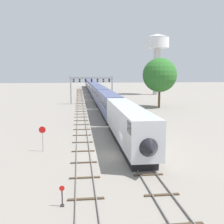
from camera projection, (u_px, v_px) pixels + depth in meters
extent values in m
plane|color=gray|center=(116.00, 156.00, 29.81)|extent=(400.00, 400.00, 0.00)
cube|color=slate|center=(95.00, 100.00, 88.90)|extent=(0.07, 200.00, 0.16)
cube|color=slate|center=(99.00, 100.00, 89.07)|extent=(0.07, 200.00, 0.16)
cube|color=#473828|center=(162.00, 195.00, 20.21)|extent=(2.60, 0.24, 0.10)
cube|color=#473828|center=(148.00, 175.00, 24.14)|extent=(2.60, 0.24, 0.10)
cube|color=#473828|center=(138.00, 160.00, 28.07)|extent=(2.60, 0.24, 0.10)
cube|color=#473828|center=(131.00, 150.00, 32.00)|extent=(2.60, 0.24, 0.10)
cube|color=#473828|center=(125.00, 141.00, 35.93)|extent=(2.60, 0.24, 0.10)
cube|color=#473828|center=(121.00, 134.00, 39.86)|extent=(2.60, 0.24, 0.10)
cube|color=#473828|center=(117.00, 129.00, 43.79)|extent=(2.60, 0.24, 0.10)
cube|color=#473828|center=(114.00, 124.00, 47.72)|extent=(2.60, 0.24, 0.10)
cube|color=#473828|center=(111.00, 120.00, 51.65)|extent=(2.60, 0.24, 0.10)
cube|color=#473828|center=(109.00, 117.00, 55.58)|extent=(2.60, 0.24, 0.10)
cube|color=#473828|center=(107.00, 114.00, 59.51)|extent=(2.60, 0.24, 0.10)
cube|color=#473828|center=(105.00, 111.00, 63.44)|extent=(2.60, 0.24, 0.10)
cube|color=#473828|center=(103.00, 109.00, 67.37)|extent=(2.60, 0.24, 0.10)
cube|color=#473828|center=(102.00, 107.00, 71.30)|extent=(2.60, 0.24, 0.10)
cube|color=#473828|center=(101.00, 105.00, 75.23)|extent=(2.60, 0.24, 0.10)
cube|color=#473828|center=(100.00, 103.00, 79.16)|extent=(2.60, 0.24, 0.10)
cube|color=#473828|center=(99.00, 102.00, 83.09)|extent=(2.60, 0.24, 0.10)
cube|color=#473828|center=(98.00, 100.00, 87.02)|extent=(2.60, 0.24, 0.10)
cube|color=#473828|center=(97.00, 99.00, 90.95)|extent=(2.60, 0.24, 0.10)
cube|color=#473828|center=(96.00, 98.00, 94.88)|extent=(2.60, 0.24, 0.10)
cube|color=#473828|center=(95.00, 97.00, 98.81)|extent=(2.60, 0.24, 0.10)
cube|color=#473828|center=(95.00, 96.00, 102.74)|extent=(2.60, 0.24, 0.10)
cube|color=#473828|center=(94.00, 95.00, 106.67)|extent=(2.60, 0.24, 0.10)
cube|color=#473828|center=(93.00, 94.00, 110.60)|extent=(2.60, 0.24, 0.10)
cube|color=#473828|center=(93.00, 93.00, 114.53)|extent=(2.60, 0.24, 0.10)
cube|color=#473828|center=(92.00, 93.00, 118.46)|extent=(2.60, 0.24, 0.10)
cube|color=#473828|center=(92.00, 92.00, 122.39)|extent=(2.60, 0.24, 0.10)
cube|color=#473828|center=(92.00, 91.00, 126.32)|extent=(2.60, 0.24, 0.10)
cube|color=#473828|center=(91.00, 91.00, 130.25)|extent=(2.60, 0.24, 0.10)
cube|color=#473828|center=(91.00, 90.00, 134.18)|extent=(2.60, 0.24, 0.10)
cube|color=#473828|center=(90.00, 90.00, 138.11)|extent=(2.60, 0.24, 0.10)
cube|color=#473828|center=(90.00, 89.00, 142.04)|extent=(2.60, 0.24, 0.10)
cube|color=#473828|center=(90.00, 89.00, 145.97)|extent=(2.60, 0.24, 0.10)
cube|color=#473828|center=(89.00, 88.00, 149.90)|extent=(2.60, 0.24, 0.10)
cube|color=#473828|center=(89.00, 88.00, 153.83)|extent=(2.60, 0.24, 0.10)
cube|color=#473828|center=(89.00, 88.00, 157.76)|extent=(2.60, 0.24, 0.10)
cube|color=#473828|center=(89.00, 87.00, 161.69)|extent=(2.60, 0.24, 0.10)
cube|color=#473828|center=(88.00, 87.00, 165.62)|extent=(2.60, 0.24, 0.10)
cube|color=#473828|center=(88.00, 86.00, 169.55)|extent=(2.60, 0.24, 0.10)
cube|color=#473828|center=(88.00, 86.00, 173.48)|extent=(2.60, 0.24, 0.10)
cube|color=#473828|center=(88.00, 86.00, 177.41)|extent=(2.60, 0.24, 0.10)
cube|color=#473828|center=(88.00, 85.00, 181.34)|extent=(2.60, 0.24, 0.10)
cube|color=#473828|center=(87.00, 85.00, 185.27)|extent=(2.60, 0.24, 0.10)
cube|color=slate|center=(78.00, 108.00, 68.60)|extent=(0.07, 160.00, 0.16)
cube|color=slate|center=(83.00, 108.00, 68.77)|extent=(0.07, 160.00, 0.16)
cube|color=#473828|center=(86.00, 199.00, 19.56)|extent=(2.60, 0.24, 0.10)
cube|color=#473828|center=(85.00, 178.00, 23.49)|extent=(2.60, 0.24, 0.10)
cube|color=#473828|center=(84.00, 163.00, 27.42)|extent=(2.60, 0.24, 0.10)
cube|color=#473828|center=(83.00, 151.00, 31.35)|extent=(2.60, 0.24, 0.10)
cube|color=#473828|center=(83.00, 142.00, 35.28)|extent=(2.60, 0.24, 0.10)
cube|color=#473828|center=(82.00, 135.00, 39.21)|extent=(2.60, 0.24, 0.10)
cube|color=#473828|center=(82.00, 129.00, 43.14)|extent=(2.60, 0.24, 0.10)
cube|color=#473828|center=(81.00, 125.00, 47.07)|extent=(2.60, 0.24, 0.10)
cube|color=#473828|center=(81.00, 121.00, 51.00)|extent=(2.60, 0.24, 0.10)
cube|color=#473828|center=(81.00, 117.00, 54.93)|extent=(2.60, 0.24, 0.10)
cube|color=#473828|center=(81.00, 114.00, 58.86)|extent=(2.60, 0.24, 0.10)
cube|color=#473828|center=(81.00, 111.00, 62.79)|extent=(2.60, 0.24, 0.10)
cube|color=#473828|center=(81.00, 109.00, 66.72)|extent=(2.60, 0.24, 0.10)
cube|color=#473828|center=(80.00, 107.00, 70.65)|extent=(2.60, 0.24, 0.10)
cube|color=#473828|center=(80.00, 105.00, 74.58)|extent=(2.60, 0.24, 0.10)
cube|color=#473828|center=(80.00, 103.00, 78.51)|extent=(2.60, 0.24, 0.10)
cube|color=#473828|center=(80.00, 102.00, 82.44)|extent=(2.60, 0.24, 0.10)
cube|color=#473828|center=(80.00, 101.00, 86.37)|extent=(2.60, 0.24, 0.10)
cube|color=#473828|center=(80.00, 99.00, 90.30)|extent=(2.60, 0.24, 0.10)
cube|color=#473828|center=(80.00, 98.00, 94.23)|extent=(2.60, 0.24, 0.10)
cube|color=#473828|center=(80.00, 97.00, 98.16)|extent=(2.60, 0.24, 0.10)
cube|color=#473828|center=(80.00, 96.00, 102.09)|extent=(2.60, 0.24, 0.10)
cube|color=#473828|center=(80.00, 95.00, 106.02)|extent=(2.60, 0.24, 0.10)
cube|color=#473828|center=(80.00, 94.00, 109.95)|extent=(2.60, 0.24, 0.10)
cube|color=#473828|center=(80.00, 94.00, 113.88)|extent=(2.60, 0.24, 0.10)
cube|color=#473828|center=(80.00, 93.00, 117.81)|extent=(2.60, 0.24, 0.10)
cube|color=#473828|center=(79.00, 92.00, 121.74)|extent=(2.60, 0.24, 0.10)
cube|color=#473828|center=(79.00, 92.00, 125.67)|extent=(2.60, 0.24, 0.10)
cube|color=#473828|center=(79.00, 91.00, 129.60)|extent=(2.60, 0.24, 0.10)
cube|color=#473828|center=(79.00, 90.00, 133.53)|extent=(2.60, 0.24, 0.10)
cube|color=#473828|center=(79.00, 90.00, 137.46)|extent=(2.60, 0.24, 0.10)
cube|color=#473828|center=(79.00, 89.00, 141.39)|extent=(2.60, 0.24, 0.10)
cube|color=#473828|center=(79.00, 89.00, 145.32)|extent=(2.60, 0.24, 0.10)
cube|color=silver|center=(127.00, 121.00, 34.01)|extent=(3.00, 20.92, 3.80)
cone|color=black|center=(149.00, 148.00, 23.59)|extent=(2.88, 2.60, 2.88)
cube|color=black|center=(146.00, 127.00, 24.75)|extent=(3.04, 1.80, 1.10)
cube|color=black|center=(127.00, 141.00, 34.35)|extent=(2.52, 18.83, 1.00)
cube|color=#4C5684|center=(108.00, 102.00, 55.54)|extent=(3.00, 20.92, 3.80)
cube|color=black|center=(108.00, 100.00, 55.49)|extent=(3.04, 19.24, 0.90)
cube|color=black|center=(108.00, 114.00, 55.89)|extent=(2.52, 18.83, 1.00)
cube|color=#4C5684|center=(100.00, 94.00, 77.08)|extent=(3.00, 20.92, 3.80)
cube|color=black|center=(100.00, 92.00, 77.02)|extent=(3.04, 19.24, 0.90)
cube|color=black|center=(100.00, 102.00, 77.42)|extent=(2.52, 18.83, 1.00)
cube|color=#4C5684|center=(95.00, 89.00, 98.61)|extent=(3.00, 20.92, 3.80)
cube|color=black|center=(95.00, 88.00, 98.55)|extent=(3.04, 19.24, 0.90)
cube|color=black|center=(95.00, 96.00, 98.96)|extent=(2.52, 18.83, 1.00)
cube|color=#4C5684|center=(92.00, 86.00, 120.15)|extent=(3.00, 20.92, 3.80)
cube|color=black|center=(92.00, 85.00, 120.09)|extent=(3.04, 19.24, 0.90)
cube|color=black|center=(92.00, 91.00, 120.49)|extent=(2.52, 18.83, 1.00)
cube|color=#4C5684|center=(90.00, 84.00, 141.68)|extent=(3.00, 20.92, 3.80)
cube|color=black|center=(90.00, 83.00, 141.62)|extent=(3.04, 19.24, 0.90)
cube|color=black|center=(90.00, 88.00, 142.03)|extent=(2.52, 18.83, 1.00)
cube|color=#4C5684|center=(88.00, 82.00, 163.21)|extent=(3.00, 20.92, 3.80)
cube|color=black|center=(88.00, 81.00, 163.16)|extent=(3.04, 19.24, 0.90)
cube|color=black|center=(89.00, 86.00, 163.56)|extent=(2.52, 18.83, 1.00)
cylinder|color=#999BA0|center=(71.00, 90.00, 76.51)|extent=(0.36, 0.36, 7.85)
cylinder|color=#999BA0|center=(112.00, 90.00, 77.88)|extent=(0.36, 0.36, 7.85)
cube|color=#999BA0|center=(92.00, 78.00, 76.72)|extent=(12.10, 0.36, 0.50)
cube|color=black|center=(74.00, 80.00, 76.28)|extent=(0.44, 0.32, 0.90)
sphere|color=green|center=(74.00, 81.00, 76.10)|extent=(0.28, 0.28, 0.28)
cube|color=black|center=(80.00, 80.00, 76.48)|extent=(0.44, 0.32, 0.90)
sphere|color=green|center=(80.00, 80.00, 76.29)|extent=(0.28, 0.28, 0.28)
cube|color=black|center=(86.00, 80.00, 76.67)|extent=(0.44, 0.32, 0.90)
sphere|color=red|center=(86.00, 80.00, 76.48)|extent=(0.28, 0.28, 0.28)
cube|color=black|center=(92.00, 80.00, 76.87)|extent=(0.44, 0.32, 0.90)
sphere|color=red|center=(92.00, 80.00, 76.68)|extent=(0.28, 0.28, 0.28)
cube|color=black|center=(98.00, 80.00, 77.06)|extent=(0.44, 0.32, 0.90)
sphere|color=green|center=(98.00, 80.00, 76.87)|extent=(0.28, 0.28, 0.28)
cube|color=black|center=(103.00, 80.00, 77.26)|extent=(0.44, 0.32, 0.90)
sphere|color=yellow|center=(103.00, 80.00, 77.07)|extent=(0.28, 0.28, 0.28)
cube|color=black|center=(109.00, 80.00, 77.45)|extent=(0.44, 0.32, 0.90)
sphere|color=red|center=(109.00, 80.00, 77.26)|extent=(0.28, 0.28, 0.28)
cylinder|color=beige|center=(157.00, 72.00, 108.55)|extent=(2.60, 2.60, 18.00)
cylinder|color=white|center=(157.00, 43.00, 106.96)|extent=(8.93, 8.93, 4.13)
cone|color=white|center=(157.00, 35.00, 106.57)|extent=(9.11, 9.11, 1.20)
cylinder|color=black|center=(62.00, 199.00, 18.53)|extent=(0.08, 0.08, 1.10)
cylinder|color=red|center=(62.00, 188.00, 18.40)|extent=(0.36, 0.03, 0.36)
cube|color=#333333|center=(62.00, 205.00, 18.60)|extent=(0.24, 0.24, 0.12)
cylinder|color=gray|center=(43.00, 142.00, 31.27)|extent=(0.08, 0.08, 2.20)
cylinder|color=red|center=(42.00, 130.00, 31.05)|extent=(0.76, 0.03, 0.76)
cylinder|color=brown|center=(159.00, 97.00, 69.92)|extent=(0.56, 0.56, 5.15)
sphere|color=#2D6B28|center=(160.00, 75.00, 69.13)|extent=(8.51, 8.51, 8.51)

